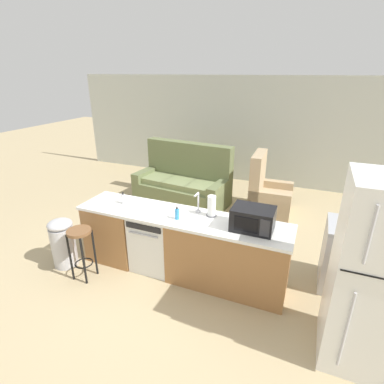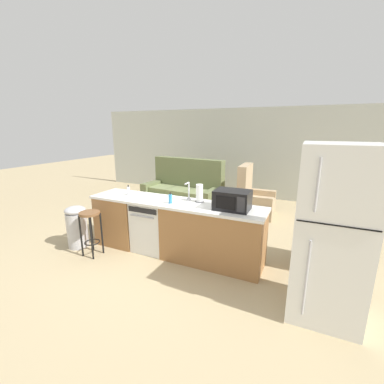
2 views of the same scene
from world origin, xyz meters
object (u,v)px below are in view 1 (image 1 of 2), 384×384
at_px(kettle, 378,219).
at_px(dish_soap_bottle, 123,199).
at_px(bar_stool, 81,243).
at_px(microwave, 253,219).
at_px(trash_bin, 63,242).
at_px(armchair, 266,195).
at_px(refrigerator, 375,277).
at_px(soap_bottle, 177,214).
at_px(dishwasher, 155,240).
at_px(couch, 184,184).
at_px(paper_towel_roll, 212,206).
at_px(stove_range, 354,258).

bearing_deg(kettle, dish_soap_bottle, -168.95).
bearing_deg(bar_stool, kettle, 20.00).
xyz_separation_m(kettle, bar_stool, (-3.56, -1.29, -0.45)).
relative_size(microwave, trash_bin, 0.68).
distance_m(dish_soap_bottle, armchair, 3.06).
relative_size(kettle, trash_bin, 0.28).
height_order(refrigerator, trash_bin, refrigerator).
height_order(kettle, trash_bin, kettle).
bearing_deg(soap_bottle, refrigerator, -11.34).
xyz_separation_m(soap_bottle, bar_stool, (-1.20, -0.51, -0.44)).
xyz_separation_m(dishwasher, dish_soap_bottle, (-0.52, 0.04, 0.55)).
bearing_deg(microwave, kettle, 25.84).
relative_size(dishwasher, couch, 0.40).
height_order(couch, armchair, couch).
height_order(soap_bottle, kettle, kettle).
distance_m(paper_towel_roll, bar_stool, 1.82).
distance_m(microwave, kettle, 1.56).
height_order(stove_range, bar_stool, stove_range).
distance_m(dishwasher, refrigerator, 2.71).
relative_size(paper_towel_roll, couch, 0.14).
bearing_deg(couch, trash_bin, -103.01).
height_order(refrigerator, dish_soap_bottle, refrigerator).
height_order(microwave, kettle, microwave).
bearing_deg(trash_bin, dishwasher, 21.69).
bearing_deg(dish_soap_bottle, trash_bin, -143.90).
bearing_deg(dishwasher, bar_stool, -142.01).
distance_m(microwave, bar_stool, 2.30).
xyz_separation_m(paper_towel_roll, bar_stool, (-1.58, -0.77, -0.50)).
relative_size(couch, armchair, 1.74).
relative_size(dishwasher, trash_bin, 1.14).
bearing_deg(bar_stool, microwave, 15.93).
bearing_deg(trash_bin, microwave, 10.73).
bearing_deg(armchair, microwave, -85.30).
distance_m(stove_range, dish_soap_bottle, 3.20).
xyz_separation_m(microwave, armchair, (-0.21, 2.52, -0.69)).
distance_m(dish_soap_bottle, bar_stool, 0.83).
distance_m(soap_bottle, dish_soap_bottle, 0.94).
relative_size(stove_range, dish_soap_bottle, 5.11).
bearing_deg(couch, armchair, 5.78).
xyz_separation_m(bar_stool, armchair, (1.95, 3.14, -0.19)).
bearing_deg(soap_bottle, dishwasher, 164.91).
height_order(stove_range, armchair, armchair).
height_order(microwave, soap_bottle, microwave).
bearing_deg(paper_towel_roll, bar_stool, -154.02).
height_order(dishwasher, soap_bottle, soap_bottle).
height_order(bar_stool, trash_bin, same).
height_order(soap_bottle, dish_soap_bottle, same).
bearing_deg(dishwasher, trash_bin, -158.31).
bearing_deg(stove_range, paper_towel_roll, -167.67).
bearing_deg(soap_bottle, paper_towel_roll, 34.79).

